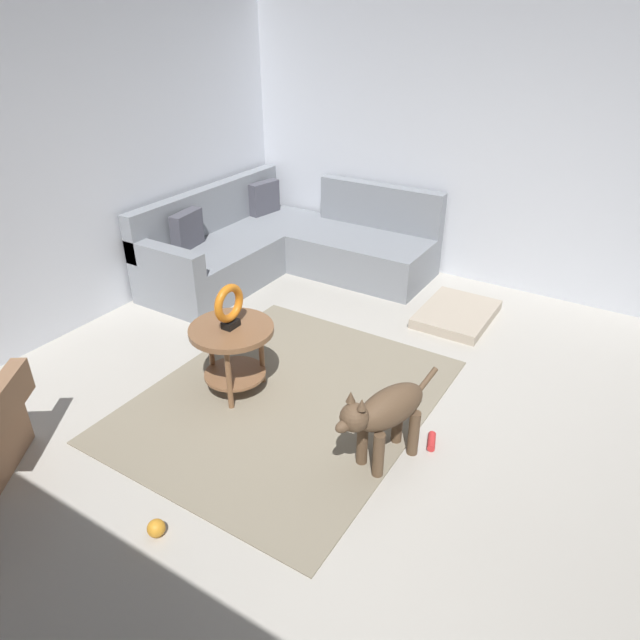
{
  "coord_description": "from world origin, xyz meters",
  "views": [
    {
      "loc": [
        -2.54,
        -1.26,
        2.5
      ],
      "look_at": [
        0.45,
        0.6,
        0.55
      ],
      "focal_mm": 31.79,
      "sensor_mm": 36.0,
      "label": 1
    }
  ],
  "objects": [
    {
      "name": "dog_bed_mat",
      "position": [
        1.98,
        0.08,
        0.04
      ],
      "size": [
        0.8,
        0.6,
        0.09
      ],
      "primitive_type": "cube",
      "color": "#B2A38E",
      "rests_on": "ground_plane"
    },
    {
      "name": "wall_right",
      "position": [
        2.94,
        0.0,
        1.35
      ],
      "size": [
        0.12,
        6.0,
        2.7
      ],
      "primitive_type": "cube",
      "color": "silver",
      "rests_on": "ground_plane"
    },
    {
      "name": "torus_sculpture",
      "position": [
        0.05,
        1.08,
        0.71
      ],
      "size": [
        0.28,
        0.08,
        0.33
      ],
      "color": "black",
      "rests_on": "side_table"
    },
    {
      "name": "sectional_couch",
      "position": [
        1.99,
        2.02,
        0.29
      ],
      "size": [
        2.2,
        2.25,
        0.88
      ],
      "color": "gray",
      "rests_on": "ground_plane"
    },
    {
      "name": "dog",
      "position": [
        -0.05,
        -0.17,
        0.38
      ],
      "size": [
        0.82,
        0.37,
        0.63
      ],
      "rotation": [
        0.0,
        0.0,
        1.25
      ],
      "color": "brown",
      "rests_on": "ground_plane"
    },
    {
      "name": "ground_plane",
      "position": [
        0.0,
        0.0,
        -0.05
      ],
      "size": [
        6.0,
        6.0,
        0.1
      ],
      "primitive_type": "cube",
      "color": "#B7B2A8"
    },
    {
      "name": "side_table",
      "position": [
        0.05,
        1.08,
        0.42
      ],
      "size": [
        0.6,
        0.6,
        0.54
      ],
      "color": "brown",
      "rests_on": "ground_plane"
    },
    {
      "name": "wall_back",
      "position": [
        0.0,
        2.94,
        1.35
      ],
      "size": [
        6.0,
        0.12,
        2.7
      ],
      "primitive_type": "cube",
      "color": "silver",
      "rests_on": "ground_plane"
    },
    {
      "name": "dog_toy_ball",
      "position": [
        -1.21,
        0.61,
        0.05
      ],
      "size": [
        0.1,
        0.1,
        0.1
      ],
      "primitive_type": "sphere",
      "color": "orange",
      "rests_on": "ground_plane"
    },
    {
      "name": "dog_toy_rope",
      "position": [
        0.25,
        -0.38,
        0.03
      ],
      "size": [
        0.16,
        0.1,
        0.05
      ],
      "primitive_type": "cylinder",
      "rotation": [
        0.0,
        1.57,
        0.33
      ],
      "color": "red",
      "rests_on": "ground_plane"
    },
    {
      "name": "area_rug",
      "position": [
        0.15,
        0.7,
        0.01
      ],
      "size": [
        2.3,
        1.9,
        0.01
      ],
      "primitive_type": "cube",
      "color": "gray",
      "rests_on": "ground_plane"
    }
  ]
}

